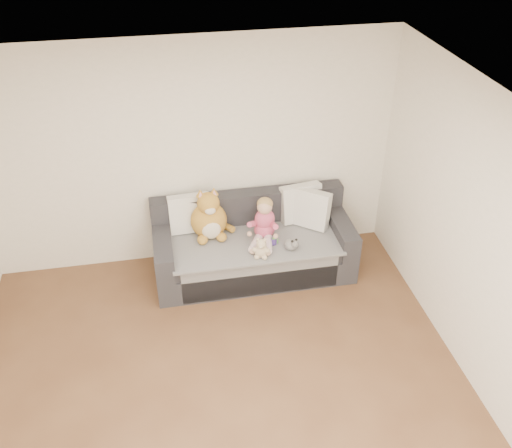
{
  "coord_description": "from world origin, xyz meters",
  "views": [
    {
      "loc": [
        -0.34,
        -3.06,
        4.13
      ],
      "look_at": [
        0.6,
        1.87,
        0.75
      ],
      "focal_mm": 40.0,
      "sensor_mm": 36.0,
      "label": 1
    }
  ],
  "objects_px": {
    "sofa": "(253,247)",
    "toddler": "(264,222)",
    "teddy_bear": "(261,249)",
    "sippy_cup": "(274,240)",
    "plush_cat": "(209,218)"
  },
  "relations": [
    {
      "from": "toddler",
      "to": "sippy_cup",
      "type": "xyz_separation_m",
      "value": [
        0.08,
        -0.14,
        -0.15
      ]
    },
    {
      "from": "toddler",
      "to": "plush_cat",
      "type": "xyz_separation_m",
      "value": [
        -0.58,
        0.17,
        0.02
      ]
    },
    {
      "from": "sofa",
      "to": "plush_cat",
      "type": "xyz_separation_m",
      "value": [
        -0.47,
        0.1,
        0.39
      ]
    },
    {
      "from": "sofa",
      "to": "teddy_bear",
      "type": "height_order",
      "value": "sofa"
    },
    {
      "from": "toddler",
      "to": "sippy_cup",
      "type": "height_order",
      "value": "toddler"
    },
    {
      "from": "plush_cat",
      "to": "sippy_cup",
      "type": "bearing_deg",
      "value": -28.72
    },
    {
      "from": "sofa",
      "to": "plush_cat",
      "type": "height_order",
      "value": "plush_cat"
    },
    {
      "from": "plush_cat",
      "to": "toddler",
      "type": "bearing_deg",
      "value": -19.69
    },
    {
      "from": "plush_cat",
      "to": "teddy_bear",
      "type": "relative_size",
      "value": 2.55
    },
    {
      "from": "sofa",
      "to": "toddler",
      "type": "relative_size",
      "value": 4.4
    },
    {
      "from": "plush_cat",
      "to": "teddy_bear",
      "type": "distance_m",
      "value": 0.71
    },
    {
      "from": "toddler",
      "to": "teddy_bear",
      "type": "relative_size",
      "value": 2.08
    },
    {
      "from": "toddler",
      "to": "plush_cat",
      "type": "relative_size",
      "value": 0.82
    },
    {
      "from": "sofa",
      "to": "teddy_bear",
      "type": "relative_size",
      "value": 9.14
    },
    {
      "from": "sofa",
      "to": "teddy_bear",
      "type": "bearing_deg",
      "value": -88.0
    }
  ]
}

